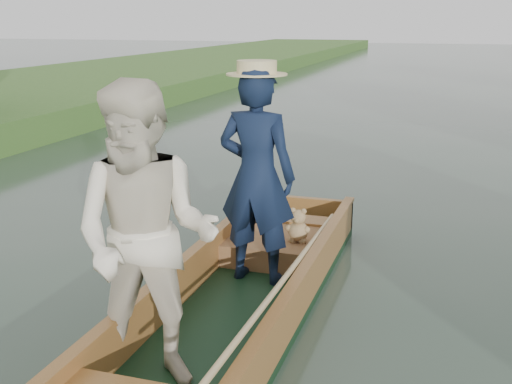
% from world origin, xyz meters
% --- Properties ---
extents(ground, '(120.00, 120.00, 0.00)m').
position_xyz_m(ground, '(0.00, 0.00, 0.00)').
color(ground, '#283D30').
rests_on(ground, ground).
extents(punt, '(1.28, 5.00, 2.06)m').
position_xyz_m(punt, '(-0.10, -0.25, 0.78)').
color(punt, black).
rests_on(punt, ground).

